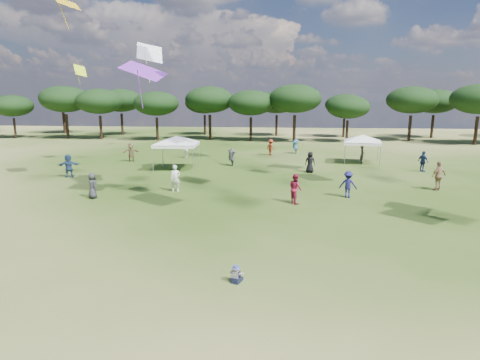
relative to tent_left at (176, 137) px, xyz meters
name	(u,v)px	position (x,y,z in m)	size (l,w,h in m)	color
ground	(229,317)	(7.07, -22.12, -2.66)	(140.00, 140.00, 0.00)	#355018
tree_line	(288,100)	(9.45, 25.29, 2.76)	(108.78, 17.63, 7.77)	black
tent_left	(176,137)	(0.00, 0.00, 0.00)	(6.75, 6.75, 3.09)	gray
tent_right	(363,136)	(15.80, 4.83, -0.19)	(6.26, 6.26, 2.90)	gray
toddler	(236,275)	(7.06, -20.05, -2.40)	(0.44, 0.48, 0.60)	black
festival_crowd	(247,159)	(5.71, 0.62, -1.83)	(28.30, 22.08, 1.88)	#977052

